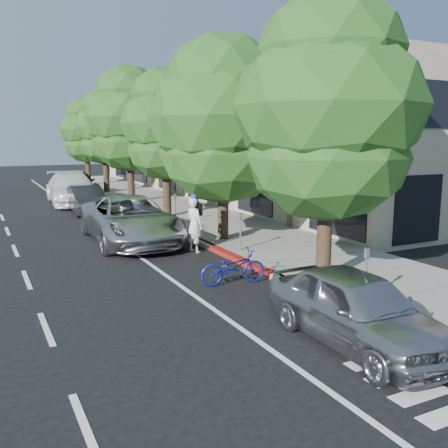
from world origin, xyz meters
TOP-DOWN VIEW (x-y plane):
  - ground at (0.00, 0.00)m, footprint 120.00×120.00m
  - sidewalk at (2.30, 8.00)m, footprint 4.60×56.00m
  - curb at (0.00, 8.00)m, footprint 0.30×56.00m
  - curb_red_segment at (0.00, 1.00)m, footprint 0.32×4.00m
  - storefront_building at (9.60, 18.00)m, footprint 10.00×36.00m
  - street_tree_0 at (0.90, -2.00)m, footprint 4.96×4.96m
  - street_tree_1 at (0.90, 4.00)m, footprint 5.48×5.48m
  - street_tree_2 at (0.90, 10.00)m, footprint 4.22×4.22m
  - street_tree_3 at (0.90, 16.00)m, footprint 5.05×5.05m
  - street_tree_4 at (0.90, 22.00)m, footprint 3.95×3.95m
  - street_tree_5 at (0.90, 28.00)m, footprint 4.10×4.10m
  - cyclist at (-0.70, 3.00)m, footprint 0.66×0.80m
  - bicycle at (-1.28, -0.95)m, footprint 1.87×0.86m
  - silver_suv at (-2.20, 5.50)m, footprint 3.06×6.27m
  - dark_sedan at (-2.20, 13.45)m, footprint 1.57×4.30m
  - white_pickup at (-2.20, 17.62)m, footprint 2.81×6.38m
  - dark_suv_far at (-1.17, 21.50)m, footprint 2.54×5.16m
  - near_car_a at (-1.03, -5.50)m, footprint 1.76×4.27m
  - pedestrian at (2.67, 10.97)m, footprint 0.91×0.83m

SIDE VIEW (x-z plane):
  - ground at x=0.00m, z-range 0.00..0.00m
  - sidewalk at x=2.30m, z-range 0.00..0.15m
  - curb at x=0.00m, z-range 0.00..0.15m
  - curb_red_segment at x=0.00m, z-range 0.00..0.15m
  - bicycle at x=-1.28m, z-range 0.00..0.95m
  - dark_sedan at x=-2.20m, z-range 0.00..1.41m
  - near_car_a at x=-1.03m, z-range 0.00..1.45m
  - dark_suv_far at x=-1.17m, z-range 0.00..1.69m
  - silver_suv at x=-2.20m, z-range 0.00..1.72m
  - white_pickup at x=-2.20m, z-range 0.00..1.82m
  - pedestrian at x=2.67m, z-range 0.15..1.68m
  - cyclist at x=-0.70m, z-range 0.00..1.89m
  - storefront_building at x=9.60m, z-range 0.00..7.00m
  - street_tree_5 at x=0.90m, z-range 0.85..7.83m
  - street_tree_2 at x=0.90m, z-range 0.86..7.96m
  - street_tree_1 at x=0.90m, z-range 0.70..8.25m
  - street_tree_4 at x=0.90m, z-range 0.92..8.04m
  - street_tree_0 at x=0.90m, z-range 0.80..8.32m
  - street_tree_3 at x=0.90m, z-range 0.89..8.81m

